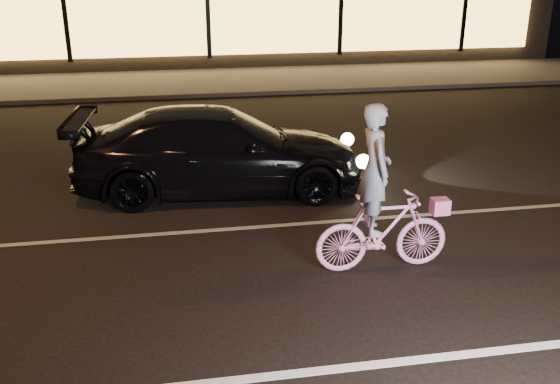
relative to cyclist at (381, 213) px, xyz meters
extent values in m
plane|color=black|center=(-1.14, -0.44, -0.78)|extent=(90.00, 90.00, 0.00)
cube|color=silver|center=(-1.14, -1.94, -0.78)|extent=(60.00, 0.12, 0.01)
cube|color=gray|center=(-1.14, 1.56, -0.78)|extent=(60.00, 0.10, 0.01)
cube|color=#383533|center=(-1.14, 12.56, -0.72)|extent=(30.00, 4.00, 0.12)
cube|color=black|center=(-1.14, 18.56, 1.22)|extent=(25.00, 8.00, 4.00)
cube|color=#E7AD51|center=(-1.14, 14.46, 0.82)|extent=(23.00, 0.15, 2.00)
cube|color=black|center=(-5.64, 14.38, 0.82)|extent=(0.15, 0.08, 2.20)
cube|color=black|center=(-1.14, 14.38, 0.82)|extent=(0.15, 0.08, 2.20)
cube|color=black|center=(3.36, 14.38, 0.82)|extent=(0.15, 0.08, 2.20)
cube|color=black|center=(7.86, 14.38, 0.82)|extent=(0.15, 0.08, 2.20)
imported|color=#F439A2|center=(0.04, 0.00, -0.26)|extent=(1.74, 0.49, 1.05)
imported|color=silver|center=(-0.11, 0.00, 0.59)|extent=(0.39, 0.60, 1.64)
cube|color=#F15782|center=(0.79, 0.00, 0.04)|extent=(0.22, 0.18, 0.20)
imported|color=black|center=(-1.75, 3.23, -0.07)|extent=(5.00, 2.33, 1.41)
sphere|color=#FFF2BF|center=(0.62, 3.70, -0.13)|extent=(0.24, 0.24, 0.24)
sphere|color=#FFF2BF|center=(0.53, 2.41, -0.13)|extent=(0.24, 0.24, 0.24)
camera|label=1|loc=(-2.50, -6.86, 3.06)|focal=40.00mm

